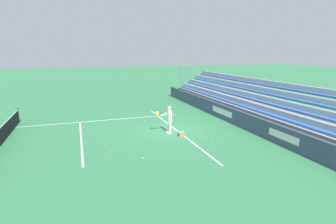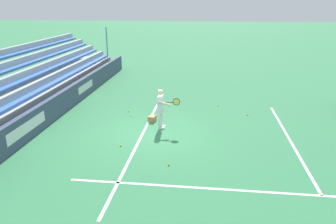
# 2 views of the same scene
# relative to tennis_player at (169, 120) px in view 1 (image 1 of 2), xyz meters

# --- Properties ---
(ground_plane) EXTENTS (160.00, 160.00, 0.00)m
(ground_plane) POSITION_rel_tennis_player_xyz_m (0.56, -0.18, -0.89)
(ground_plane) COLOR #337A4C
(court_baseline_white) EXTENTS (12.00, 0.10, 0.01)m
(court_baseline_white) POSITION_rel_tennis_player_xyz_m (0.56, -0.68, -0.89)
(court_baseline_white) COLOR white
(court_baseline_white) RESTS_ON ground
(court_sideline_white) EXTENTS (0.10, 12.00, 0.01)m
(court_sideline_white) POSITION_rel_tennis_player_xyz_m (4.67, 3.82, -0.89)
(court_sideline_white) COLOR white
(court_sideline_white) RESTS_ON ground
(court_service_line_white) EXTENTS (8.22, 0.10, 0.01)m
(court_service_line_white) POSITION_rel_tennis_player_xyz_m (0.56, 5.32, -0.89)
(court_service_line_white) COLOR white
(court_service_line_white) RESTS_ON ground
(back_wall_sponsor_board) EXTENTS (26.24, 0.25, 1.10)m
(back_wall_sponsor_board) POSITION_rel_tennis_player_xyz_m (0.55, -5.13, -0.34)
(back_wall_sponsor_board) COLOR #384260
(back_wall_sponsor_board) RESTS_ON ground
(bleacher_stand) EXTENTS (24.93, 3.20, 3.40)m
(bleacher_stand) POSITION_rel_tennis_player_xyz_m (0.56, -7.36, -0.13)
(bleacher_stand) COLOR #9EA3A8
(bleacher_stand) RESTS_ON ground
(tennis_player) EXTENTS (0.59, 0.99, 1.71)m
(tennis_player) POSITION_rel_tennis_player_xyz_m (0.00, 0.00, 0.00)
(tennis_player) COLOR silver
(tennis_player) RESTS_ON ground
(ball_box_cardboard) EXTENTS (0.45, 0.37, 0.26)m
(ball_box_cardboard) POSITION_rel_tennis_player_xyz_m (-0.80, -0.53, -0.76)
(ball_box_cardboard) COLOR #A87F51
(ball_box_cardboard) RESTS_ON ground
(tennis_ball_far_left) EXTENTS (0.07, 0.07, 0.07)m
(tennis_ball_far_left) POSITION_rel_tennis_player_xyz_m (2.06, -1.27, -0.86)
(tennis_ball_far_left) COLOR #CCE533
(tennis_ball_far_left) RESTS_ON ground
(tennis_ball_far_right) EXTENTS (0.07, 0.07, 0.07)m
(tennis_ball_far_right) POSITION_rel_tennis_player_xyz_m (-3.51, 2.56, -0.86)
(tennis_ball_far_right) COLOR #CCE533
(tennis_ball_far_right) RESTS_ON ground
(tennis_ball_toward_net) EXTENTS (0.07, 0.07, 0.07)m
(tennis_ball_toward_net) POSITION_rel_tennis_player_xyz_m (-2.17, 3.95, -0.86)
(tennis_ball_toward_net) COLOR #CCE533
(tennis_ball_toward_net) RESTS_ON ground
(tennis_ball_stray_back) EXTENTS (0.07, 0.07, 0.07)m
(tennis_ball_stray_back) POSITION_rel_tennis_player_xyz_m (-1.39, -1.65, -0.86)
(tennis_ball_stray_back) COLOR #CCE533
(tennis_ball_stray_back) RESTS_ON ground
(tennis_ball_midcourt) EXTENTS (0.07, 0.07, 0.07)m
(tennis_ball_midcourt) POSITION_rel_tennis_player_xyz_m (-2.02, -1.93, -0.86)
(tennis_ball_midcourt) COLOR #CCE533
(tennis_ball_midcourt) RESTS_ON ground
(tennis_ball_by_box) EXTENTS (0.07, 0.07, 0.07)m
(tennis_ball_by_box) POSITION_rel_tennis_player_xyz_m (3.38, 0.74, -0.86)
(tennis_ball_by_box) COLOR #CCE533
(tennis_ball_by_box) RESTS_ON ground
(tennis_ball_on_baseline) EXTENTS (0.07, 0.07, 0.07)m
(tennis_ball_on_baseline) POSITION_rel_tennis_player_xyz_m (-3.28, -0.64, -0.86)
(tennis_ball_on_baseline) COLOR #CCE533
(tennis_ball_on_baseline) RESTS_ON ground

